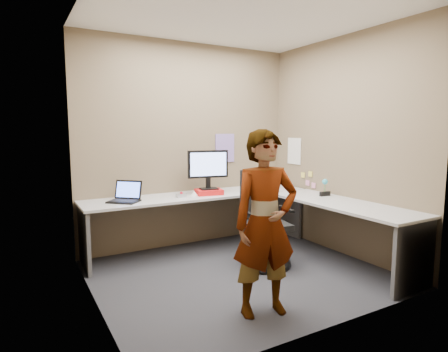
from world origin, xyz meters
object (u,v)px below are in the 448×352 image
office_chair (264,227)px  desk (253,210)px  person (265,223)px  monitor (208,166)px

office_chair → desk: bearing=90.9°
desk → office_chair: office_chair is taller
desk → person: bearing=-120.1°
desk → monitor: (-0.34, 0.54, 0.50)m
monitor → person: person is taller
desk → person: 1.43m
monitor → office_chair: bearing=-59.4°
office_chair → person: size_ratio=0.69×
person → desk: bearing=70.3°
office_chair → person: (-0.67, -0.95, 0.34)m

